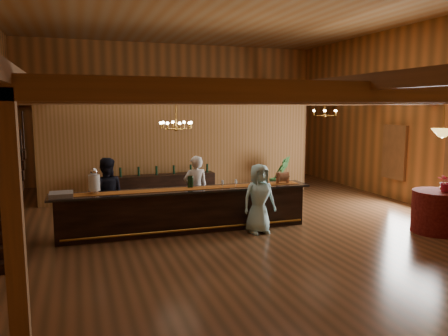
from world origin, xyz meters
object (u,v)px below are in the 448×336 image
object	(u,v)px
chandelier_left	(176,125)
chandelier_right	(325,113)
backbar_shelf	(166,188)
round_table	(437,212)
pendant_lamp	(443,133)
tasting_bar	(186,210)
staff_second	(106,194)
bartender	(196,189)
guest	(259,199)
raffle_drum	(283,177)
floor_plant	(280,176)
beverage_dispenser	(94,182)

from	to	relation	value
chandelier_left	chandelier_right	distance (m)	5.24
backbar_shelf	chandelier_right	distance (m)	5.55
round_table	pendant_lamp	size ratio (longest dim) A/B	1.30
tasting_bar	staff_second	xyz separation A→B (m)	(-1.81, 0.70, 0.37)
bartender	guest	distance (m)	1.83
raffle_drum	round_table	bearing A→B (deg)	-31.19
raffle_drum	guest	distance (m)	1.15
tasting_bar	floor_plant	world-z (taller)	floor_plant
beverage_dispenser	floor_plant	xyz separation A→B (m)	(6.16, 3.05, -0.64)
floor_plant	backbar_shelf	bearing A→B (deg)	175.79
raffle_drum	floor_plant	world-z (taller)	floor_plant
chandelier_left	pendant_lamp	xyz separation A→B (m)	(5.80, -2.58, -0.16)
tasting_bar	chandelier_left	world-z (taller)	chandelier_left
beverage_dispenser	guest	size ratio (longest dim) A/B	0.36
tasting_bar	staff_second	size ratio (longest dim) A/B	3.49
beverage_dispenser	round_table	bearing A→B (deg)	-15.07
tasting_bar	chandelier_right	bearing A→B (deg)	22.29
beverage_dispenser	floor_plant	distance (m)	6.91
tasting_bar	chandelier_right	distance (m)	5.80
backbar_shelf	round_table	size ratio (longest dim) A/B	2.71
raffle_drum	chandelier_left	world-z (taller)	chandelier_left
backbar_shelf	floor_plant	bearing A→B (deg)	-6.34
chandelier_left	floor_plant	world-z (taller)	chandelier_left
raffle_drum	bartender	bearing A→B (deg)	158.77
chandelier_right	staff_second	bearing A→B (deg)	-169.66
tasting_bar	backbar_shelf	world-z (taller)	tasting_bar
pendant_lamp	raffle_drum	bearing A→B (deg)	148.81
pendant_lamp	guest	size ratio (longest dim) A/B	0.54
beverage_dispenser	floor_plant	bearing A→B (deg)	26.38
pendant_lamp	floor_plant	size ratio (longest dim) A/B	0.65
beverage_dispenser	guest	world-z (taller)	guest
round_table	staff_second	xyz separation A→B (m)	(-7.52, 2.72, 0.39)
tasting_bar	guest	xyz separation A→B (m)	(1.63, -0.68, 0.31)
beverage_dispenser	raffle_drum	size ratio (longest dim) A/B	1.76
staff_second	floor_plant	xyz separation A→B (m)	(5.87, 2.44, -0.21)
pendant_lamp	bartender	size ratio (longest dim) A/B	0.51
guest	floor_plant	bearing A→B (deg)	54.71
beverage_dispenser	raffle_drum	distance (m)	4.64
beverage_dispenser	backbar_shelf	distance (m)	4.14
chandelier_left	beverage_dispenser	bearing A→B (deg)	-166.62
beverage_dispenser	pendant_lamp	bearing A→B (deg)	-15.07
chandelier_left	floor_plant	bearing A→B (deg)	31.85
beverage_dispenser	floor_plant	size ratio (longest dim) A/B	0.44
chandelier_left	guest	size ratio (longest dim) A/B	0.48
guest	raffle_drum	bearing A→B (deg)	30.35
pendant_lamp	bartender	xyz separation A→B (m)	(-5.27, 2.74, -1.52)
floor_plant	chandelier_right	bearing A→B (deg)	-53.25
backbar_shelf	chandelier_left	bearing A→B (deg)	-97.41
pendant_lamp	bartender	bearing A→B (deg)	152.55
pendant_lamp	tasting_bar	bearing A→B (deg)	160.55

